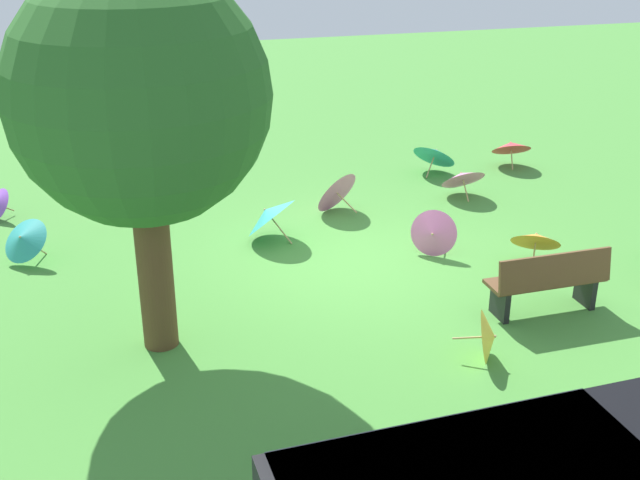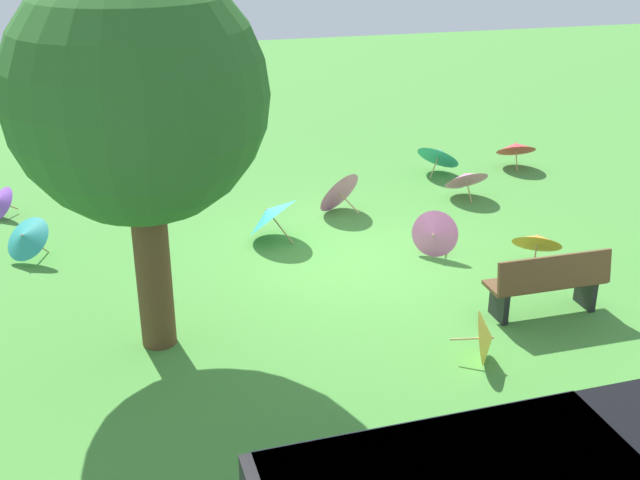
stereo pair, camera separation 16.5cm
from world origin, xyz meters
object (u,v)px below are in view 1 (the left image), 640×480
Objects in this scene: parasol_pink_1 at (462,177)px; parasol_red_3 at (121,189)px; parasol_teal_0 at (435,154)px; parasol_pink_0 at (334,190)px; parasol_yellow_1 at (489,337)px; parasol_red_0 at (511,146)px; parasol_pink_2 at (433,234)px; shade_tree at (139,98)px; parasol_teal_2 at (268,214)px; park_bench at (548,281)px; parasol_orange_0 at (536,238)px; parasol_teal_1 at (23,239)px.

parasol_pink_1 reaches higher than parasol_red_3.
parasol_pink_1 is at bearing 87.61° from parasol_teal_0.
parasol_yellow_1 is (-0.36, 5.13, -0.08)m from parasol_pink_0.
parasol_pink_0 reaches higher than parasol_yellow_1.
parasol_red_0 is 1.24× the size of parasol_pink_2.
parasol_pink_1 is 1.13× the size of parasol_pink_2.
shade_tree is at bearing 41.29° from parasol_teal_0.
parasol_teal_2 is at bearing 135.98° from parasol_red_3.
park_bench is 1.65× the size of parasol_orange_0.
park_bench is 2.17× the size of parasol_pink_2.
parasol_teal_2 is (3.88, 2.37, 0.04)m from parasol_teal_0.
parasol_teal_1 is at bearing -27.55° from park_bench.
parasol_red_3 is (2.19, -2.11, -0.10)m from parasol_teal_2.
shade_tree is 4.98× the size of parasol_red_0.
parasol_pink_2 is at bearing 48.07° from parasol_red_0.
park_bench is at bearing 79.24° from parasol_pink_1.
parasol_pink_1 is at bearing -124.33° from parasol_pink_2.
parasol_teal_1 is at bearing -59.23° from shade_tree.
parasol_teal_1 reaches higher than parasol_orange_0.
parasol_teal_1 is (5.41, -4.36, 0.07)m from parasol_yellow_1.
shade_tree is 4.28m from parasol_teal_2.
parasol_yellow_1 is at bearing 59.96° from parasol_red_0.
parasol_teal_0 is 1.36m from parasol_pink_1.
parasol_teal_2 is at bearing 14.83° from parasol_pink_1.
park_bench is 4.56m from parasol_pink_0.
parasol_teal_2 reaches higher than parasol_pink_2.
parasol_red_0 is at bearing -113.93° from park_bench.
park_bench is 1.42× the size of parasol_teal_0.
shade_tree reaches higher than parasol_red_3.
parasol_teal_2 reaches higher than parasol_red_3.
parasol_yellow_1 is at bearing 34.37° from park_bench.
parasol_pink_0 is at bearing 30.15° from parasol_teal_0.
parasol_yellow_1 is (1.92, 2.31, -0.07)m from parasol_orange_0.
parasol_teal_0 is 4.55m from parasol_teal_2.
parasol_teal_0 is at bearing -177.53° from parasol_red_3.
parasol_pink_2 is at bearing 151.51° from parasol_teal_2.
parasol_pink_1 is (-5.79, -3.77, -2.68)m from shade_tree.
parasol_orange_0 is at bearing -129.84° from parasol_yellow_1.
parasol_yellow_1 is 5.64m from parasol_pink_1.
parasol_red_3 is (7.72, 0.27, -0.07)m from parasol_red_0.
parasol_pink_1 is (0.06, 1.36, -0.02)m from parasol_teal_0.
parasol_red_0 reaches higher than parasol_orange_0.
parasol_red_3 is at bearing -18.77° from parasol_pink_0.
parasol_red_0 is (-2.54, -5.73, -0.04)m from park_bench.
parasol_pink_1 reaches higher than parasol_yellow_1.
parasol_orange_0 is (-0.65, -1.43, -0.06)m from park_bench.
parasol_teal_1 is 6.14m from parasol_pink_2.
parasol_red_0 is at bearing -113.80° from parasol_orange_0.
parasol_pink_0 reaches higher than parasol_pink_2.
parasol_pink_0 is 1.49× the size of parasol_yellow_1.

